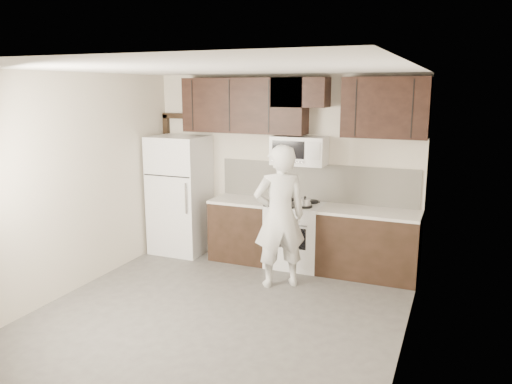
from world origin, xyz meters
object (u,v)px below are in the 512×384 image
Objects in this scene: person at (280,217)px; microwave at (299,151)px; stove at (295,235)px; refrigerator at (180,195)px.

microwave is at bearing -121.61° from person.
refrigerator is (-1.85, -0.05, 0.44)m from stove.
stove is 0.52× the size of refrigerator.
microwave is at bearing 5.15° from refrigerator.
refrigerator reaches higher than stove.
microwave is 2.00m from refrigerator.
person is at bearing -87.01° from stove.
stove is 0.90m from person.
stove is 1.24× the size of microwave.
microwave reaches higher than refrigerator.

